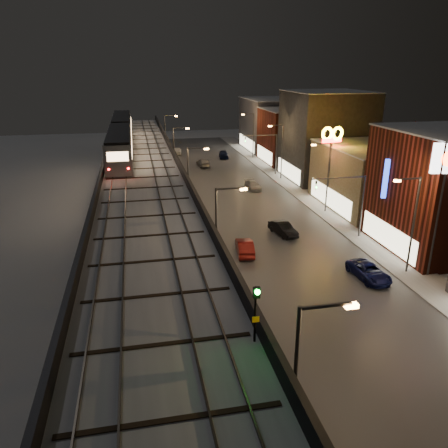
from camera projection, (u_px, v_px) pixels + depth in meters
ground at (271, 399)px, 24.89m from camera, size 220.00×220.00×0.00m
road_surface at (246, 207)px, 58.52m from camera, size 17.00×120.00×0.06m
sidewalk_right at (316, 202)px, 60.38m from camera, size 4.00×120.00×0.14m
under_viaduct_pavement at (145, 213)px, 55.99m from camera, size 11.00×120.00×0.06m
elevated_viaduct at (142, 177)px, 51.17m from camera, size 9.00×100.00×6.30m
viaduct_trackbed at (142, 170)px, 51.02m from camera, size 8.40×100.00×0.32m
viaduct_parapet_streetside at (179, 165)px, 51.71m from camera, size 0.30×100.00×1.10m
viaduct_parapet_far at (103, 168)px, 50.08m from camera, size 0.30×100.00×1.10m
building_b at (448, 190)px, 43.90m from camera, size 12.20×12.20×12.16m
building_c at (374, 177)px, 57.47m from camera, size 12.20×15.20×8.16m
building_d at (325, 136)px, 71.18m from camera, size 12.20×13.20×14.16m
building_e at (295, 136)px, 84.76m from camera, size 12.20×12.20×10.16m
building_f at (273, 124)px, 97.48m from camera, size 12.20×16.20×11.16m
streetlight_left_0 at (301, 384)px, 18.42m from camera, size 2.57×0.28×9.00m
streetlight_left_1 at (220, 233)px, 34.99m from camera, size 2.57×0.28×9.00m
streetlight_right_1 at (412, 219)px, 38.21m from camera, size 2.56×0.28×9.00m
streetlight_left_2 at (191, 179)px, 51.57m from camera, size 2.57×0.28×9.00m
streetlight_right_2 at (326, 173)px, 54.79m from camera, size 2.56×0.28×9.00m
streetlight_left_3 at (176, 152)px, 68.15m from camera, size 2.57×0.28×9.00m
streetlight_right_3 at (281, 148)px, 71.37m from camera, size 2.56×0.28×9.00m
streetlight_left_4 at (167, 135)px, 84.73m from camera, size 2.57×0.28×9.00m
streetlight_right_4 at (252, 132)px, 87.95m from camera, size 2.56×0.28×9.00m
traffic_light_rig_a at (353, 199)px, 46.59m from camera, size 6.10×0.34×7.00m
traffic_light_rig_b at (270, 149)px, 74.21m from camera, size 6.10×0.34×7.00m
subway_train at (121, 135)px, 63.26m from camera, size 3.04×36.90×3.63m
rail_signal at (256, 304)px, 18.21m from camera, size 0.31×0.41×2.69m
car_taxi at (285, 423)px, 22.24m from camera, size 2.88×4.58×1.45m
car_near_white at (245, 247)px, 43.72m from camera, size 2.14×4.66×1.48m
car_mid_dark at (203, 163)px, 81.96m from camera, size 2.23×4.93×1.40m
car_far_white at (177, 151)px, 93.07m from camera, size 2.29×4.65×1.53m
car_onc_silver at (283, 229)px, 48.64m from camera, size 2.41×4.61×1.44m
car_onc_dark at (369, 272)px, 38.63m from camera, size 2.56×4.99×1.35m
car_onc_white at (253, 186)px, 66.67m from camera, size 2.03×4.38×1.24m
car_onc_red at (224, 155)px, 89.25m from camera, size 2.38×4.66×1.52m
sign_mcdonalds at (332, 142)px, 55.52m from camera, size 3.17×0.83×10.67m
sign_citgo at (445, 176)px, 36.30m from camera, size 2.52×0.39×11.97m
sign_carwash at (391, 185)px, 44.03m from camera, size 1.77×0.35×9.19m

